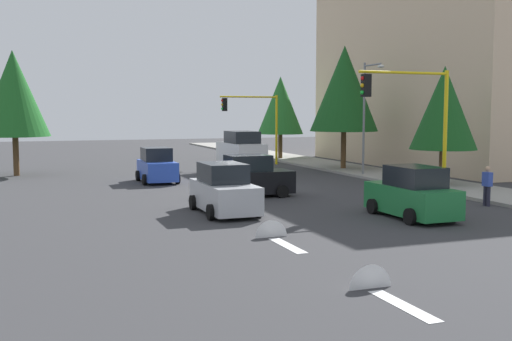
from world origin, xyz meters
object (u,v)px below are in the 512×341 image
pedestrian_crossing (487,185)px  traffic_signal_far_left (254,115)px  car_blue (157,167)px  car_green (412,194)px  tree_opposite_side (14,94)px  tree_roadside_near (444,108)px  delivery_van_white (241,154)px  car_black (251,178)px  tree_roadside_mid (344,89)px  tree_roadside_far (280,105)px  car_silver (224,191)px  traffic_signal_near_left (413,109)px  street_lamp_curbside (367,106)px

pedestrian_crossing → traffic_signal_far_left: bearing=-173.9°
car_blue → car_green: 16.41m
tree_opposite_side → tree_roadside_near: bearing=56.9°
delivery_van_white → car_blue: delivery_van_white is taller
traffic_signal_far_left → pedestrian_crossing: bearing=6.1°
car_black → car_blue: size_ratio=1.06×
tree_roadside_mid → car_green: tree_roadside_mid is taller
tree_roadside_mid → car_blue: size_ratio=2.35×
traffic_signal_far_left → tree_roadside_far: tree_roadside_far is taller
traffic_signal_far_left → car_green: (23.57, -2.33, -2.85)m
delivery_van_white → tree_opposite_side: bearing=-106.2°
tree_roadside_near → tree_roadside_far: (-20.00, -1.00, 0.35)m
tree_roadside_mid → tree_opposite_side: 21.38m
delivery_van_white → car_blue: (2.65, -5.98, -0.39)m
traffic_signal_far_left → tree_opposite_side: bearing=-83.1°
delivery_van_white → car_silver: delivery_van_white is taller
car_green → car_black: bearing=-153.9°
car_silver → traffic_signal_near_left: bearing=90.3°
traffic_signal_far_left → street_lamp_curbside: (10.39, 3.57, 0.60)m
traffic_signal_near_left → delivery_van_white: size_ratio=1.22×
delivery_van_white → pedestrian_crossing: 17.17m
tree_roadside_mid → car_silver: bearing=-42.8°
car_silver → car_blue: bearing=-178.0°
tree_roadside_mid → street_lamp_curbside: bearing=-10.3°
delivery_van_white → car_silver: bearing=-21.6°
car_green → car_silver: bearing=-119.2°
street_lamp_curbside → tree_opposite_side: size_ratio=0.90×
traffic_signal_near_left → delivery_van_white: bearing=-167.4°
car_black → tree_roadside_near: bearing=90.0°
tree_roadside_mid → car_silver: (14.04, -13.01, -4.67)m
street_lamp_curbside → tree_roadside_mid: 4.63m
tree_roadside_far → street_lamp_curbside: bearing=-1.2°
traffic_signal_near_left → traffic_signal_far_left: traffic_signal_near_left is taller
tree_roadside_far → delivery_van_white: (9.94, -6.92, -3.27)m
car_black → pedestrian_crossing: bearing=53.4°
traffic_signal_near_left → street_lamp_curbside: (-9.61, 3.48, 0.22)m
tree_opposite_side → delivery_van_white: (3.94, 13.58, -3.85)m
car_blue → pedestrian_crossing: (13.64, 11.40, 0.01)m
tree_roadside_far → delivery_van_white: 12.55m
traffic_signal_far_left → delivery_van_white: traffic_signal_far_left is taller
car_blue → street_lamp_curbside: bearing=81.9°
street_lamp_curbside → pedestrian_crossing: size_ratio=4.12×
car_silver → car_green: size_ratio=1.04×
traffic_signal_near_left → tree_roadside_near: tree_roadside_near is taller
pedestrian_crossing → car_black: bearing=-126.6°
car_green → tree_roadside_mid: bearing=159.1°
tree_roadside_mid → car_blue: bearing=-79.1°
traffic_signal_near_left → car_silver: size_ratio=1.39×
delivery_van_white → traffic_signal_near_left: bearing=12.6°
tree_opposite_side → pedestrian_crossing: size_ratio=4.60×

